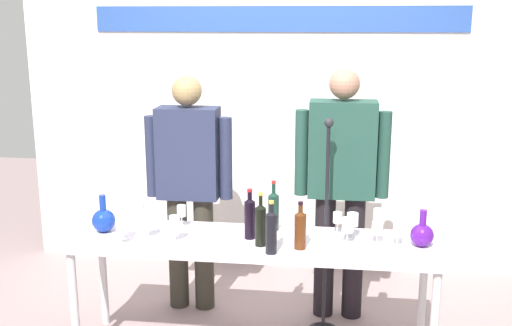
{
  "coord_description": "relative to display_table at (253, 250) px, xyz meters",
  "views": [
    {
      "loc": [
        0.47,
        -3.46,
        2.06
      ],
      "look_at": [
        0.0,
        0.15,
        1.2
      ],
      "focal_mm": 42.84,
      "sensor_mm": 36.0,
      "label": 1
    }
  ],
  "objects": [
    {
      "name": "back_wall",
      "position": [
        0.0,
        1.5,
        0.81
      ],
      "size": [
        4.22,
        0.11,
        3.0
      ],
      "color": "white",
      "rests_on": "ground"
    },
    {
      "name": "display_table",
      "position": [
        0.0,
        0.0,
        0.0
      ],
      "size": [
        2.24,
        0.57,
        0.75
      ],
      "color": "silver",
      "rests_on": "ground"
    },
    {
      "name": "decanter_blue_left",
      "position": [
        -0.94,
        0.02,
        0.15
      ],
      "size": [
        0.15,
        0.15,
        0.24
      ],
      "color": "#133297",
      "rests_on": "display_table"
    },
    {
      "name": "decanter_blue_right",
      "position": [
        1.0,
        0.02,
        0.14
      ],
      "size": [
        0.14,
        0.14,
        0.22
      ],
      "color": "#501587",
      "rests_on": "display_table"
    },
    {
      "name": "presenter_left",
      "position": [
        -0.53,
        0.58,
        0.28
      ],
      "size": [
        0.61,
        0.22,
        1.69
      ],
      "color": "#2F2D24",
      "rests_on": "ground"
    },
    {
      "name": "presenter_right",
      "position": [
        0.53,
        0.58,
        0.32
      ],
      "size": [
        0.64,
        0.22,
        1.75
      ],
      "color": "black",
      "rests_on": "ground"
    },
    {
      "name": "wine_bottle_0",
      "position": [
        -0.02,
        0.02,
        0.2
      ],
      "size": [
        0.07,
        0.07,
        0.31
      ],
      "color": "black",
      "rests_on": "display_table"
    },
    {
      "name": "wine_bottle_1",
      "position": [
        0.06,
        -0.09,
        0.2
      ],
      "size": [
        0.06,
        0.06,
        0.32
      ],
      "color": "black",
      "rests_on": "display_table"
    },
    {
      "name": "wine_bottle_2",
      "position": [
        0.29,
        -0.11,
        0.19
      ],
      "size": [
        0.07,
        0.07,
        0.28
      ],
      "color": "#4D250E",
      "rests_on": "display_table"
    },
    {
      "name": "wine_bottle_3",
      "position": [
        0.11,
        0.19,
        0.2
      ],
      "size": [
        0.07,
        0.07,
        0.32
      ],
      "color": "#143128",
      "rests_on": "display_table"
    },
    {
      "name": "wine_bottle_4",
      "position": [
        0.13,
        -0.21,
        0.2
      ],
      "size": [
        0.07,
        0.07,
        0.31
      ],
      "color": "black",
      "rests_on": "display_table"
    },
    {
      "name": "wine_glass_left_0",
      "position": [
        -0.76,
        -0.18,
        0.16
      ],
      "size": [
        0.06,
        0.06,
        0.14
      ],
      "color": "white",
      "rests_on": "display_table"
    },
    {
      "name": "wine_glass_left_1",
      "position": [
        -0.78,
        -0.1,
        0.16
      ],
      "size": [
        0.07,
        0.07,
        0.13
      ],
      "color": "white",
      "rests_on": "display_table"
    },
    {
      "name": "wine_glass_left_2",
      "position": [
        -0.64,
        -0.03,
        0.16
      ],
      "size": [
        0.07,
        0.07,
        0.13
      ],
      "color": "white",
      "rests_on": "display_table"
    },
    {
      "name": "wine_glass_left_3",
      "position": [
        -0.75,
        0.15,
        0.18
      ],
      "size": [
        0.06,
        0.06,
        0.16
      ],
      "color": "white",
      "rests_on": "display_table"
    },
    {
      "name": "wine_glass_left_4",
      "position": [
        -0.49,
        0.18,
        0.17
      ],
      "size": [
        0.06,
        0.06,
        0.14
      ],
      "color": "white",
      "rests_on": "display_table"
    },
    {
      "name": "wine_glass_left_5",
      "position": [
        -0.46,
        -0.09,
        0.18
      ],
      "size": [
        0.07,
        0.07,
        0.16
      ],
      "color": "white",
      "rests_on": "display_table"
    },
    {
      "name": "wine_glass_right_0",
      "position": [
        0.76,
        0.22,
        0.18
      ],
      "size": [
        0.07,
        0.07,
        0.16
      ],
      "color": "white",
      "rests_on": "display_table"
    },
    {
      "name": "wine_glass_right_1",
      "position": [
        0.57,
        0.02,
        0.17
      ],
      "size": [
        0.07,
        0.07,
        0.15
      ],
      "color": "white",
      "rests_on": "display_table"
    },
    {
      "name": "wine_glass_right_2",
      "position": [
        0.74,
        0.03,
        0.16
      ],
      "size": [
        0.07,
        0.07,
        0.13
      ],
      "color": "white",
      "rests_on": "display_table"
    },
    {
      "name": "wine_glass_right_3",
      "position": [
        0.86,
        0.0,
        0.17
      ],
      "size": [
        0.06,
        0.06,
        0.15
      ],
      "color": "white",
      "rests_on": "display_table"
    },
    {
      "name": "wine_glass_right_4",
      "position": [
        0.51,
        0.18,
        0.16
      ],
      "size": [
        0.06,
        0.06,
        0.14
      ],
      "color": "white",
      "rests_on": "display_table"
    },
    {
      "name": "wine_glass_right_5",
      "position": [
        0.6,
        0.11,
        0.18
      ],
      "size": [
        0.07,
        0.07,
        0.16
      ],
      "color": "white",
      "rests_on": "display_table"
    },
    {
      "name": "microphone_stand",
      "position": [
        0.44,
        0.31,
        -0.21
      ],
      "size": [
        0.2,
        0.2,
        1.46
      ],
      "color": "black",
      "rests_on": "ground"
    }
  ]
}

